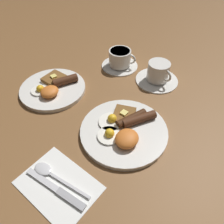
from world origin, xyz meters
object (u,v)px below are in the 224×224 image
at_px(teacup_near, 158,74).
at_px(knife, 58,190).
at_px(breakfast_plate_near, 124,130).
at_px(teacup_far, 120,60).
at_px(breakfast_plate_far, 53,88).
at_px(spoon, 48,172).

relative_size(teacup_near, knife, 0.88).
xyz_separation_m(breakfast_plate_near, teacup_near, (0.29, 0.04, 0.02)).
xyz_separation_m(breakfast_plate_near, knife, (-0.25, 0.03, -0.01)).
distance_m(breakfast_plate_near, knife, 0.25).
distance_m(teacup_near, teacup_far, 0.17).
distance_m(breakfast_plate_far, knife, 0.39).
distance_m(teacup_far, knife, 0.57).
xyz_separation_m(breakfast_plate_near, breakfast_plate_far, (0.01, 0.32, -0.00)).
distance_m(breakfast_plate_near, teacup_near, 0.29).
bearing_deg(breakfast_plate_near, teacup_far, 36.06).
distance_m(teacup_near, knife, 0.54).
height_order(teacup_near, spoon, teacup_near).
distance_m(knife, spoon, 0.06).
bearing_deg(teacup_near, breakfast_plate_near, -172.63).
bearing_deg(breakfast_plate_near, teacup_near, 7.37).
bearing_deg(breakfast_plate_near, spoon, 159.86).
height_order(breakfast_plate_near, knife, breakfast_plate_near).
height_order(teacup_near, teacup_far, teacup_near).
bearing_deg(knife, spoon, -22.82).
relative_size(breakfast_plate_near, knife, 1.44).
height_order(breakfast_plate_far, spoon, breakfast_plate_far).
xyz_separation_m(teacup_near, teacup_far, (-0.00, 0.17, -0.00)).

